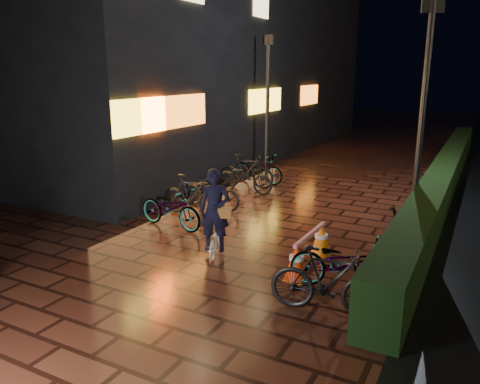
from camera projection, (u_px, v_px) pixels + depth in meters
The scene contains 10 objects.
ground at pixel (232, 258), 9.58m from camera, with size 80.00×80.00×0.00m, color #381911.
hedge at pixel (445, 176), 14.80m from camera, with size 0.70×20.00×1.00m, color black.
storefront_block at pixel (174, 54), 22.60m from camera, with size 12.09×22.00×9.00m.
lamp_post_hedge at pixel (423, 105), 11.09m from camera, with size 0.49×0.29×5.34m.
lamp_post_sf at pixel (268, 99), 16.89m from camera, with size 0.47×0.23×4.94m.
cyclist at pixel (215, 223), 9.59m from camera, with size 0.85×1.35×1.83m.
traffic_barrier at pixel (310, 250), 9.05m from camera, with size 0.48×1.77×0.71m.
cart_assembly at pixel (406, 226), 10.00m from camera, with size 0.60×0.52×0.96m.
parked_bikes_storefront at pixel (224, 184), 13.70m from camera, with size 2.14×6.11×1.10m.
parked_bikes_hedge at pixel (337, 271), 7.67m from camera, with size 1.94×1.73×1.10m.
Camera 1 is at (4.35, -7.81, 3.71)m, focal length 35.00 mm.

